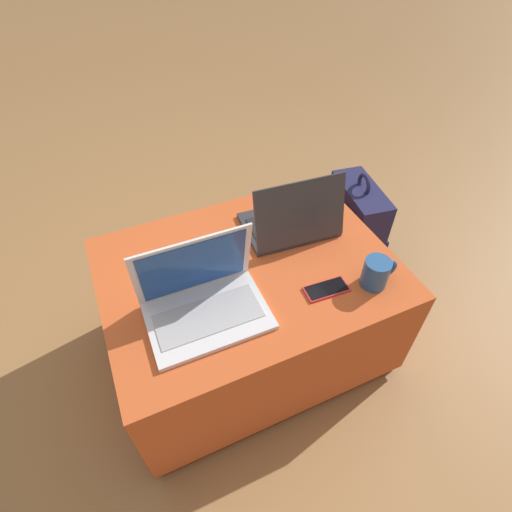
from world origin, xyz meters
The scene contains 7 objects.
ground_plane centered at (0.00, 0.00, 0.00)m, with size 14.00×14.00×0.00m, color #9E7042.
ottoman centered at (0.00, 0.00, 0.24)m, with size 0.97×0.72×0.47m.
laptop_near centered at (-0.19, -0.11, 0.52)m, with size 0.36×0.25×0.25m.
laptop_far centered at (0.21, 0.10, 0.52)m, with size 0.34×0.26×0.24m.
cell_phone centered at (0.19, -0.19, 0.47)m, with size 0.14×0.07×0.01m.
backpack centered at (0.62, 0.21, 0.22)m, with size 0.22×0.33×0.53m.
coffee_mug centered at (0.34, -0.23, 0.52)m, with size 0.12×0.08×0.10m.
Camera 1 is at (-0.35, -0.84, 1.44)m, focal length 28.00 mm.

